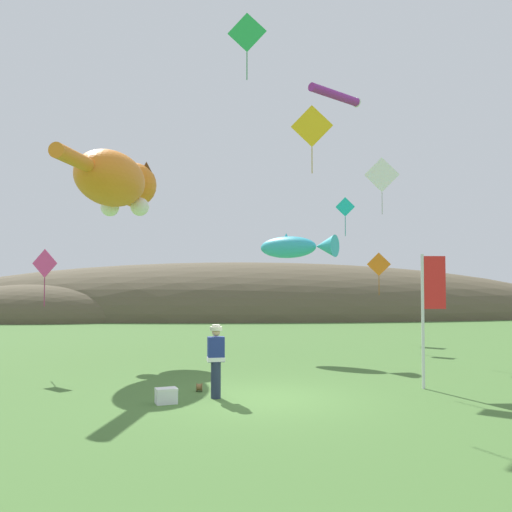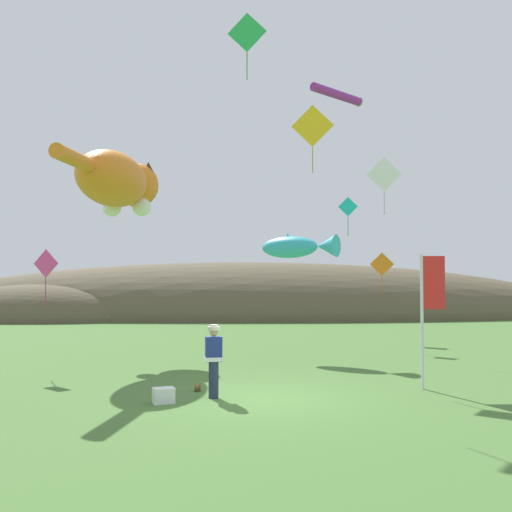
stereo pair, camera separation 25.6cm
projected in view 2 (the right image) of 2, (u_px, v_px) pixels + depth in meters
ground_plane at (261, 399)px, 13.72m from camera, size 120.00×120.00×0.00m
distant_hill_ridge at (229, 317)px, 43.04m from camera, size 53.03×13.88×8.23m
festival_attendant at (214, 359)px, 13.82m from camera, size 0.45×0.32×1.77m
kite_spool at (198, 387)px, 14.62m from camera, size 0.14×0.22×0.22m
picnic_cooler at (164, 396)px, 13.21m from camera, size 0.57×0.47×0.36m
festival_banner_pole at (428, 301)px, 15.00m from camera, size 0.66×0.08×3.54m
kite_giant_cat at (118, 182)px, 21.00m from camera, size 2.80×7.59×2.32m
kite_fish_windsock at (297, 247)px, 21.51m from camera, size 3.07×2.42×0.96m
kite_tube_streamer at (338, 95)px, 23.76m from camera, size 2.54×2.24×0.44m
kite_diamond_gold at (312, 126)px, 19.30m from camera, size 1.42×0.28×2.34m
kite_diamond_pink at (46, 264)px, 17.97m from camera, size 0.86×0.30×1.80m
kite_diamond_teal at (348, 207)px, 26.23m from camera, size 0.89×0.18×1.80m
kite_diamond_white at (384, 175)px, 22.89m from camera, size 1.40×0.22×2.31m
kite_diamond_green at (247, 33)px, 18.19m from camera, size 1.25×0.28×2.18m
kite_diamond_orange at (382, 265)px, 26.73m from camera, size 1.09×0.27×2.01m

